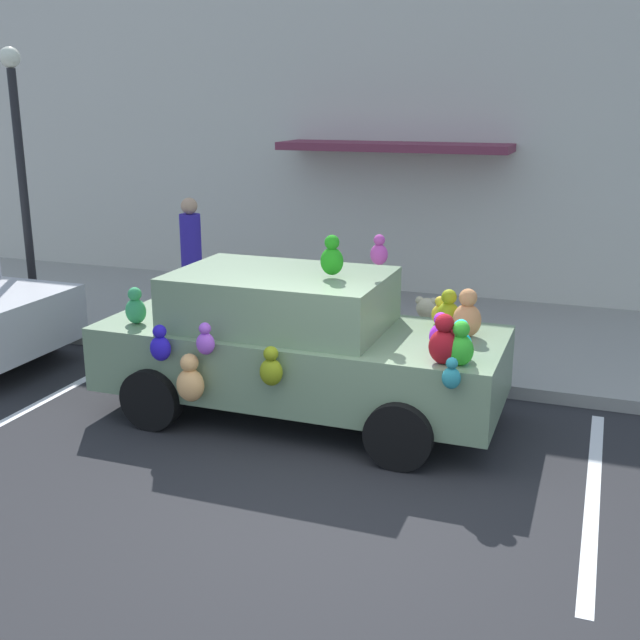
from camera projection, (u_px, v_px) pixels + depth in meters
ground_plane at (333, 508)px, 6.48m from camera, size 60.00×60.00×0.00m
sidewalk at (451, 335)px, 10.97m from camera, size 24.00×4.00×0.15m
storefront_building at (487, 104)px, 12.06m from camera, size 24.00×1.25×6.40m
parking_stripe_front at (593, 493)px, 6.71m from camera, size 0.12×3.60×0.01m
parking_stripe_rear at (37, 405)px, 8.66m from camera, size 0.12×3.60×0.01m
plush_covered_car at (296, 344)px, 8.16m from camera, size 4.18×2.00×1.99m
teddy_bear_on_sidewalk at (426, 326)px, 9.97m from camera, size 0.37×0.31×0.71m
street_lamp_post at (20, 157)px, 10.92m from camera, size 0.28×0.28×3.79m
pedestrian_walking_past at (192, 259)px, 11.65m from camera, size 0.31×0.31×1.73m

